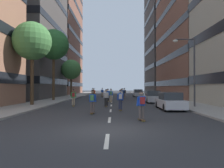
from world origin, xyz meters
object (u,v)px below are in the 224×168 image
(skater_11, at_px, (120,98))
(parked_car_mid, at_px, (138,93))
(streetlamp_right, at_px, (191,64))
(skater_5, at_px, (123,93))
(parked_car_near, at_px, (170,102))
(street_tree_near, at_px, (32,41))
(parked_car_far, at_px, (152,97))
(skater_6, at_px, (111,94))
(street_tree_far, at_px, (71,70))
(skater_7, at_px, (108,94))
(skater_9, at_px, (122,94))
(skater_12, at_px, (102,92))
(street_tree_mid, at_px, (54,45))
(skater_4, at_px, (73,96))
(skater_3, at_px, (93,92))
(skater_1, at_px, (124,92))
(skater_10, at_px, (92,100))
(skater_0, at_px, (94,93))
(skater_2, at_px, (106,97))
(skater_8, at_px, (142,104))

(skater_11, bearing_deg, parked_car_mid, 80.16)
(streetlamp_right, bearing_deg, skater_5, 110.04)
(parked_car_near, height_order, street_tree_near, street_tree_near)
(parked_car_far, bearing_deg, skater_6, 170.39)
(street_tree_far, height_order, skater_7, street_tree_far)
(street_tree_far, distance_m, skater_9, 17.77)
(street_tree_far, bearing_deg, skater_12, 15.34)
(street_tree_mid, bearing_deg, skater_4, -61.90)
(street_tree_near, bearing_deg, skater_3, 79.45)
(skater_5, xyz_separation_m, skater_7, (-2.36, -6.54, -0.03))
(skater_1, xyz_separation_m, skater_12, (-4.40, 5.48, 0.00))
(skater_3, bearing_deg, skater_7, -76.59)
(parked_car_mid, xyz_separation_m, skater_10, (-6.52, -27.43, 0.32))
(street_tree_mid, xyz_separation_m, skater_5, (10.15, 5.77, -7.00))
(parked_car_near, xyz_separation_m, streetlamp_right, (2.37, 1.54, 3.44))
(skater_7, relative_size, skater_12, 1.00)
(skater_0, height_order, skater_7, same)
(street_tree_far, relative_size, skater_5, 4.16)
(parked_car_mid, height_order, skater_2, skater_2)
(street_tree_far, bearing_deg, skater_1, -19.64)
(skater_9, relative_size, skater_10, 1.00)
(skater_2, bearing_deg, skater_7, 90.31)
(street_tree_near, xyz_separation_m, skater_9, (9.65, 6.33, -5.79))
(parked_car_mid, distance_m, street_tree_far, 14.37)
(street_tree_near, relative_size, skater_8, 4.90)
(skater_2, bearing_deg, street_tree_mid, 131.71)
(skater_2, bearing_deg, skater_10, -98.26)
(parked_car_near, distance_m, skater_5, 17.64)
(skater_9, bearing_deg, skater_4, -128.23)
(skater_2, relative_size, skater_9, 1.00)
(skater_2, bearing_deg, skater_11, -69.19)
(skater_1, bearing_deg, skater_11, -93.89)
(street_tree_mid, bearing_deg, skater_7, -5.60)
(street_tree_far, bearing_deg, skater_10, -75.47)
(skater_8, bearing_deg, skater_9, 92.02)
(skater_3, xyz_separation_m, skater_7, (3.62, -15.18, -0.03))
(skater_9, bearing_deg, street_tree_mid, 170.39)
(parked_car_far, distance_m, skater_6, 5.38)
(skater_9, bearing_deg, skater_10, -101.62)
(street_tree_mid, height_order, skater_11, street_tree_mid)
(skater_10, bearing_deg, parked_car_near, 24.15)
(parked_car_mid, relative_size, skater_10, 2.47)
(skater_10, bearing_deg, skater_7, 86.74)
(skater_0, relative_size, skater_10, 1.00)
(street_tree_far, bearing_deg, streetlamp_right, -54.86)
(parked_car_mid, height_order, skater_12, skater_12)
(skater_5, bearing_deg, parked_car_mid, 64.86)
(street_tree_far, bearing_deg, skater_0, -49.50)
(parked_car_near, relative_size, street_tree_near, 0.51)
(street_tree_far, height_order, skater_4, street_tree_far)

